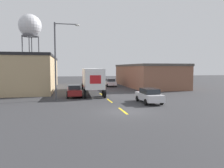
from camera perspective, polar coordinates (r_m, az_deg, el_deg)
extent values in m
plane|color=#333335|center=(19.49, 3.18, -7.26)|extent=(160.00, 160.00, 0.00)
cube|color=gold|center=(19.88, 2.87, -7.01)|extent=(0.20, 3.04, 0.01)
cube|color=gold|center=(25.84, -0.64, -4.37)|extent=(0.20, 3.04, 0.01)
cube|color=gold|center=(31.90, -2.81, -2.71)|extent=(0.20, 3.04, 0.01)
cube|color=tan|center=(42.48, -23.21, 2.44)|extent=(12.55, 22.77, 5.53)
cube|color=#232326|center=(42.50, -23.33, 6.44)|extent=(12.75, 22.97, 0.40)
cube|color=brown|center=(45.73, 9.17, 1.98)|extent=(8.76, 19.70, 4.16)
cube|color=#4C4742|center=(45.70, 9.21, 4.84)|extent=(8.96, 19.90, 0.40)
cube|color=#B21919|center=(39.92, -5.97, 1.46)|extent=(2.48, 2.82, 2.83)
cube|color=white|center=(32.60, -5.21, 1.72)|extent=(2.98, 11.42, 2.61)
cube|color=red|center=(26.95, -4.34, 1.18)|extent=(1.37, 0.09, 1.04)
cylinder|color=black|center=(40.45, -4.22, -0.50)|extent=(0.32, 1.04, 1.03)
cylinder|color=black|center=(40.30, -7.75, -0.54)|extent=(0.32, 1.04, 1.03)
cylinder|color=black|center=(39.37, -4.08, -0.63)|extent=(0.32, 1.04, 1.03)
cylinder|color=black|center=(39.22, -7.71, -0.68)|extent=(0.32, 1.04, 1.03)
cylinder|color=black|center=(29.44, -2.28, -2.30)|extent=(0.32, 1.04, 1.03)
cylinder|color=black|center=(29.24, -7.13, -2.37)|extent=(0.32, 1.04, 1.03)
cylinder|color=black|center=(28.06, -1.92, -2.62)|extent=(0.32, 1.04, 1.03)
cylinder|color=black|center=(27.85, -7.02, -2.71)|extent=(0.32, 1.04, 1.03)
cube|color=maroon|center=(29.56, -9.84, -1.99)|extent=(1.77, 4.45, 0.73)
cube|color=#23282D|center=(29.36, -9.85, -0.77)|extent=(1.56, 2.32, 0.56)
cylinder|color=black|center=(31.01, -8.29, -2.36)|extent=(0.22, 0.65, 0.65)
cylinder|color=black|center=(30.96, -11.56, -2.41)|extent=(0.22, 0.65, 0.65)
cylinder|color=black|center=(28.28, -7.94, -3.00)|extent=(0.22, 0.65, 0.65)
cylinder|color=black|center=(28.22, -11.53, -3.06)|extent=(0.22, 0.65, 0.65)
cube|color=silver|center=(24.52, 9.63, -3.28)|extent=(1.77, 4.45, 0.73)
cube|color=#23282D|center=(24.32, 9.76, -1.82)|extent=(1.56, 2.32, 0.56)
cylinder|color=black|center=(26.16, 10.32, -3.62)|extent=(0.22, 0.65, 0.65)
cylinder|color=black|center=(25.55, 6.63, -3.77)|extent=(0.22, 0.65, 0.65)
cylinder|color=black|center=(23.66, 12.85, -4.50)|extent=(0.22, 0.65, 0.65)
cylinder|color=black|center=(22.98, 8.82, -4.70)|extent=(0.22, 0.65, 0.65)
cube|color=silver|center=(45.31, -0.45, 0.25)|extent=(1.77, 4.45, 0.73)
cube|color=#23282D|center=(45.14, -0.42, 1.06)|extent=(1.56, 2.32, 0.56)
cylinder|color=black|center=(46.87, 0.28, -0.06)|extent=(0.22, 0.65, 0.65)
cylinder|color=black|center=(46.53, -1.85, -0.09)|extent=(0.22, 0.65, 0.65)
cylinder|color=black|center=(44.18, 1.03, -0.33)|extent=(0.22, 0.65, 0.65)
cylinder|color=black|center=(43.82, -1.23, -0.36)|extent=(0.22, 0.65, 0.65)
cylinder|color=#47474C|center=(66.17, -18.52, 6.33)|extent=(0.28, 0.28, 12.96)
cylinder|color=#47474C|center=(68.65, -20.15, 6.21)|extent=(0.28, 0.28, 12.96)
cylinder|color=#47474C|center=(66.82, -22.31, 6.21)|extent=(0.28, 0.28, 12.96)
cylinder|color=#47474C|center=(64.27, -20.72, 6.34)|extent=(0.28, 0.28, 12.96)
cylinder|color=#4C4C51|center=(66.99, -20.57, 11.65)|extent=(4.71, 4.71, 0.30)
sphere|color=silver|center=(67.44, -20.64, 14.08)|extent=(6.33, 6.33, 6.33)
cylinder|color=#4C4C51|center=(26.93, -14.57, 5.68)|extent=(0.20, 0.20, 9.22)
cylinder|color=#4C4C51|center=(27.38, -11.87, 15.10)|extent=(2.66, 0.11, 0.11)
ellipsoid|color=silver|center=(27.39, -8.99, 14.91)|extent=(0.56, 0.32, 0.22)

